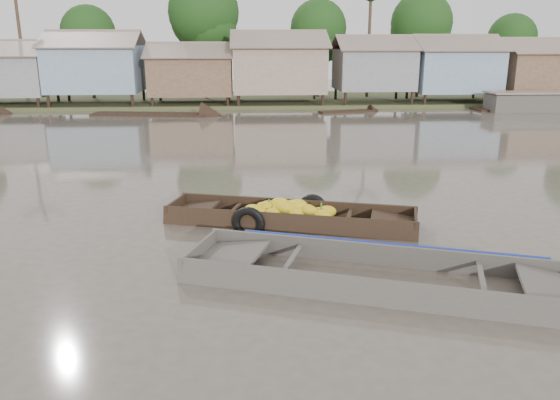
{
  "coord_description": "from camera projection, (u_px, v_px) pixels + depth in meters",
  "views": [
    {
      "loc": [
        -0.21,
        -11.16,
        4.45
      ],
      "look_at": [
        0.67,
        1.49,
        0.8
      ],
      "focal_mm": 35.0,
      "sensor_mm": 36.0,
      "label": 1
    }
  ],
  "objects": [
    {
      "name": "viewer_boat",
      "position": [
        383.0,
        281.0,
        10.47
      ],
      "size": [
        7.89,
        4.41,
        0.62
      ],
      "rotation": [
        0.0,
        0.0,
        -0.34
      ],
      "color": "#46403B",
      "rests_on": "ground"
    },
    {
      "name": "ground",
      "position": [
        254.0,
        254.0,
        11.94
      ],
      "size": [
        120.0,
        120.0,
        0.0
      ],
      "primitive_type": "plane",
      "color": "#4F493D",
      "rests_on": "ground"
    },
    {
      "name": "riverbank",
      "position": [
        283.0,
        62.0,
        41.84
      ],
      "size": [
        120.0,
        12.47,
        10.22
      ],
      "color": "#384723",
      "rests_on": "ground"
    },
    {
      "name": "banana_boat",
      "position": [
        287.0,
        216.0,
        13.95
      ],
      "size": [
        6.52,
        3.21,
        0.89
      ],
      "rotation": [
        0.0,
        0.0,
        -0.28
      ],
      "color": "black",
      "rests_on": "ground"
    },
    {
      "name": "distant_boats",
      "position": [
        439.0,
        110.0,
        35.91
      ],
      "size": [
        47.23,
        15.25,
        1.38
      ],
      "color": "black",
      "rests_on": "ground"
    }
  ]
}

